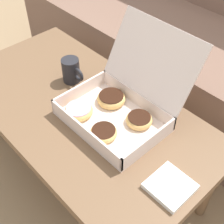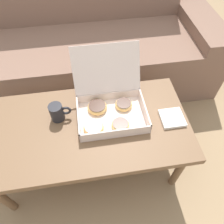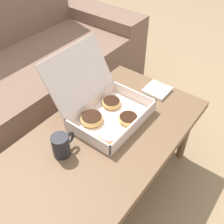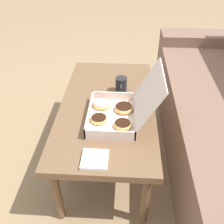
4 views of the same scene
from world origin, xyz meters
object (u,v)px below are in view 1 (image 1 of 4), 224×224
at_px(couch, 203,48).
at_px(pastry_box, 118,104).
at_px(coffee_table, 80,114).
at_px(coffee_mug, 71,71).

xyz_separation_m(couch, pastry_box, (0.13, -0.79, 0.17)).
bearing_deg(coffee_table, pastry_box, 29.75).
height_order(coffee_table, pastry_box, pastry_box).
xyz_separation_m(couch, coffee_mug, (-0.15, -0.78, 0.17)).
distance_m(couch, coffee_table, 0.87).
bearing_deg(pastry_box, coffee_table, -150.25).
xyz_separation_m(coffee_table, coffee_mug, (-0.15, 0.08, 0.10)).
xyz_separation_m(coffee_table, pastry_box, (0.13, 0.08, 0.10)).
relative_size(pastry_box, coffee_mug, 3.41).
relative_size(coffee_table, coffee_mug, 9.68).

